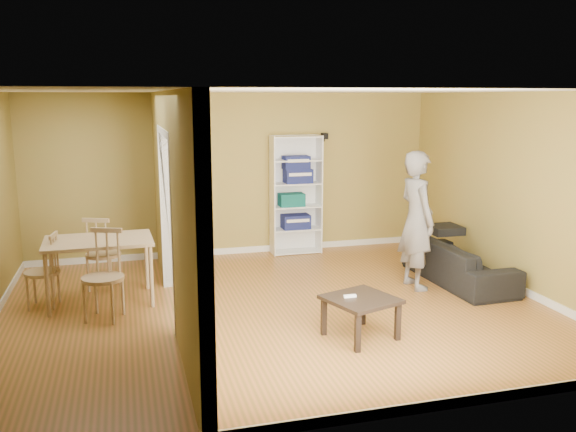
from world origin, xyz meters
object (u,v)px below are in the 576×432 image
object	(u,v)px
dining_table	(99,246)
chair_near	(103,276)
chair_far	(103,252)
sofa	(459,256)
person	(417,208)
chair_left	(42,270)
bookshelf	(295,194)
coffee_table	(361,304)

from	to	relation	value
dining_table	chair_near	xyz separation A→B (m)	(0.05, -0.64, -0.21)
chair_near	chair_far	size ratio (longest dim) A/B	1.04
sofa	dining_table	xyz separation A→B (m)	(-4.76, 0.43, 0.36)
person	chair_left	xyz separation A→B (m)	(-4.75, 0.47, -0.62)
person	chair_far	bearing A→B (deg)	72.60
bookshelf	sofa	bearing A→B (deg)	-52.20
dining_table	chair_far	bearing A→B (deg)	87.28
bookshelf	dining_table	distance (m)	3.54
chair_far	chair_near	bearing A→B (deg)	111.81
bookshelf	chair_far	world-z (taller)	bookshelf
sofa	bookshelf	xyz separation A→B (m)	(-1.73, 2.23, 0.60)
sofa	chair_left	world-z (taller)	chair_left
person	bookshelf	distance (m)	2.49
person	bookshelf	size ratio (longest dim) A/B	1.13
sofa	bookshelf	distance (m)	2.88
person	dining_table	size ratio (longest dim) A/B	1.68
chair_left	person	bearing A→B (deg)	92.74
coffee_table	bookshelf	bearing A→B (deg)	84.93
coffee_table	chair_left	size ratio (longest dim) A/B	0.72
chair_near	coffee_table	bearing A→B (deg)	-5.12
bookshelf	chair_far	distance (m)	3.29
person	chair_left	distance (m)	4.81
sofa	person	bearing A→B (deg)	91.48
person	chair_left	bearing A→B (deg)	81.15
sofa	chair_far	xyz separation A→B (m)	(-4.74, 0.98, 0.14)
bookshelf	chair_near	bearing A→B (deg)	-140.78
chair_near	chair_left	bearing A→B (deg)	159.34
dining_table	chair_left	size ratio (longest dim) A/B	1.40
bookshelf	chair_near	size ratio (longest dim) A/B	1.84
bookshelf	chair_near	distance (m)	3.88
coffee_table	chair_near	xyz separation A→B (m)	(-2.65, 1.28, 0.15)
person	chair_far	xyz separation A→B (m)	(-4.05, 1.02, -0.58)
coffee_table	chair_left	xyz separation A→B (m)	(-3.38, 1.92, 0.09)
coffee_table	chair_near	distance (m)	2.95
dining_table	chair_far	size ratio (longest dim) A/B	1.29
coffee_table	dining_table	size ratio (longest dim) A/B	0.52
person	chair_far	world-z (taller)	person
dining_table	chair_near	world-z (taller)	chair_near
sofa	chair_far	bearing A→B (deg)	76.64
coffee_table	chair_far	bearing A→B (deg)	137.22
bookshelf	person	bearing A→B (deg)	-65.33
person	dining_table	bearing A→B (deg)	80.27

